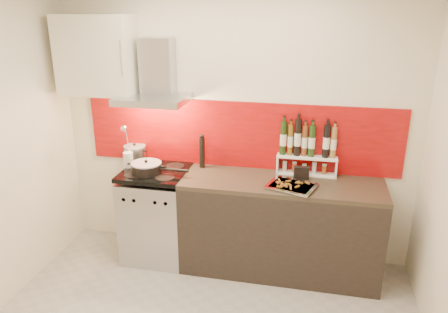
% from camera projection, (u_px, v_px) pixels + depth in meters
% --- Properties ---
extents(back_wall, '(3.40, 0.02, 2.60)m').
position_uv_depth(back_wall, '(234.00, 126.00, 4.13)').
color(back_wall, silver).
rests_on(back_wall, ground).
extents(backsplash, '(3.00, 0.02, 0.64)m').
position_uv_depth(backsplash, '(239.00, 135.00, 4.13)').
color(backsplash, maroon).
rests_on(backsplash, back_wall).
extents(range_stove, '(0.60, 0.60, 0.91)m').
position_uv_depth(range_stove, '(157.00, 215.00, 4.27)').
color(range_stove, '#B7B7BA').
rests_on(range_stove, ground).
extents(counter, '(1.80, 0.60, 0.90)m').
position_uv_depth(counter, '(280.00, 226.00, 4.04)').
color(counter, black).
rests_on(counter, ground).
extents(range_hood, '(0.62, 0.50, 0.61)m').
position_uv_depth(range_hood, '(156.00, 80.00, 3.97)').
color(range_hood, '#B7B7BA').
rests_on(range_hood, back_wall).
extents(upper_cabinet, '(0.70, 0.35, 0.72)m').
position_uv_depth(upper_cabinet, '(97.00, 55.00, 4.00)').
color(upper_cabinet, silver).
rests_on(upper_cabinet, back_wall).
extents(stock_pot, '(0.22, 0.22, 0.19)m').
position_uv_depth(stock_pot, '(135.00, 153.00, 4.33)').
color(stock_pot, '#B7B7BA').
rests_on(stock_pot, range_stove).
extents(saute_pan, '(0.55, 0.28, 0.13)m').
position_uv_depth(saute_pan, '(147.00, 168.00, 4.04)').
color(saute_pan, black).
rests_on(saute_pan, range_stove).
extents(utensil_jar, '(0.09, 0.14, 0.44)m').
position_uv_depth(utensil_jar, '(128.00, 155.00, 4.16)').
color(utensil_jar, silver).
rests_on(utensil_jar, range_stove).
extents(pepper_mill, '(0.05, 0.05, 0.33)m').
position_uv_depth(pepper_mill, '(202.00, 151.00, 4.17)').
color(pepper_mill, black).
rests_on(pepper_mill, counter).
extents(step_shelf, '(0.55, 0.15, 0.52)m').
position_uv_depth(step_shelf, '(306.00, 150.00, 3.98)').
color(step_shelf, white).
rests_on(step_shelf, counter).
extents(caddy_box, '(0.14, 0.08, 0.11)m').
position_uv_depth(caddy_box, '(301.00, 173.00, 3.92)').
color(caddy_box, black).
rests_on(caddy_box, counter).
extents(baking_tray, '(0.47, 0.41, 0.03)m').
position_uv_depth(baking_tray, '(291.00, 186.00, 3.75)').
color(baking_tray, silver).
rests_on(baking_tray, counter).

